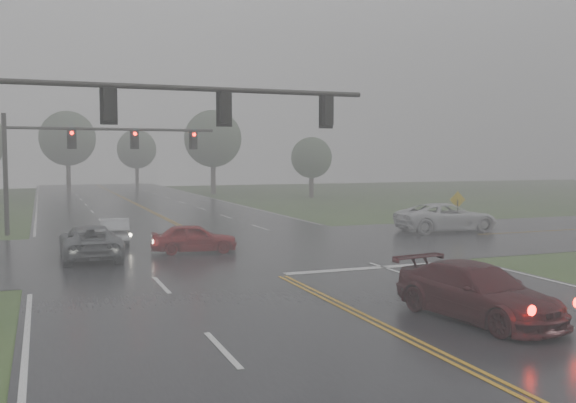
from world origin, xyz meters
name	(u,v)px	position (x,y,z in m)	size (l,w,h in m)	color
main_road	(237,254)	(0.00, 20.00, 0.00)	(18.00, 160.00, 0.02)	black
cross_street	(225,248)	(0.00, 22.00, 0.00)	(120.00, 14.00, 0.02)	black
stop_bar	(383,268)	(4.50, 14.40, 0.00)	(8.50, 0.50, 0.01)	silver
sedan_maroon	(477,320)	(2.78, 6.18, 0.00)	(2.12, 5.21, 1.51)	#370A0D
sedan_red	(194,253)	(-1.73, 21.10, 0.00)	(1.60, 3.99, 1.36)	maroon
sedan_silver	(115,244)	(-4.82, 25.66, 0.00)	(1.41, 4.03, 1.33)	#9DA0A4
car_grey	(90,259)	(-6.38, 21.03, 0.00)	(2.45, 5.30, 1.47)	#525559
pickup_white	(446,232)	(14.20, 23.93, 0.00)	(2.82, 6.11, 1.70)	silver
signal_gantry_near	(113,127)	(-5.94, 14.77, 5.51)	(13.90, 0.34, 7.85)	black
signal_gantry_far	(75,150)	(-6.44, 31.56, 4.87)	(12.21, 0.35, 6.94)	black
sign_diamond_east	(457,204)	(14.78, 23.70, 1.64)	(1.01, 0.15, 2.43)	black
tree_ne_a	(213,139)	(11.01, 66.99, 6.63)	(6.87, 6.87, 10.09)	#382B24
tree_n_mid	(68,138)	(-5.02, 79.06, 6.82)	(7.06, 7.06, 10.36)	#382B24
tree_e_near	(311,158)	(19.50, 56.81, 4.37)	(4.53, 4.53, 6.66)	#382B24
tree_n_far	(137,149)	(4.96, 88.47, 5.57)	(5.77, 5.77, 8.48)	#382B24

